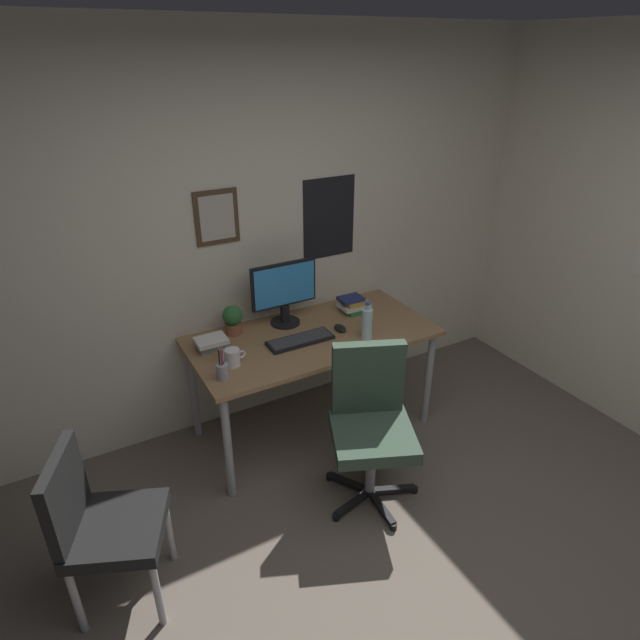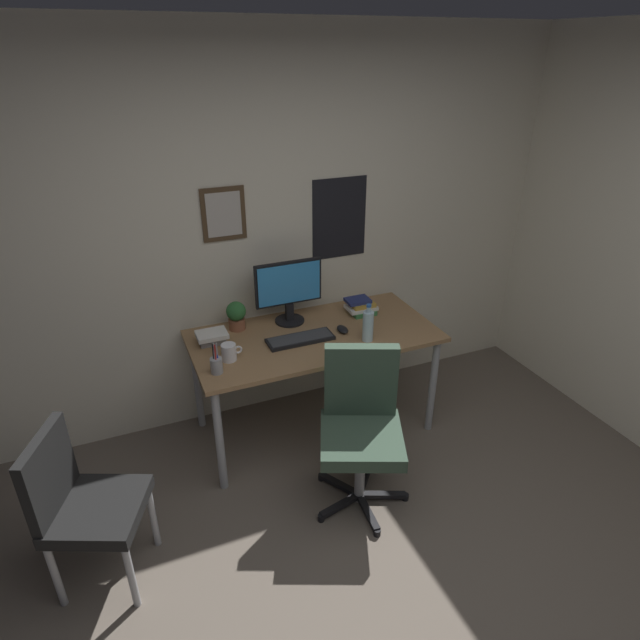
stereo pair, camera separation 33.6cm
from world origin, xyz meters
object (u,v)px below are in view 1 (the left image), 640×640
(computer_mouse, at_px, (340,328))
(monitor, at_px, (284,291))
(book_stack_right, at_px, (211,343))
(keyboard, at_px, (300,340))
(coffee_mug_near, at_px, (233,357))
(book_stack_left, at_px, (354,304))
(water_bottle, at_px, (367,323))
(office_chair, at_px, (371,418))
(side_chair, at_px, (100,521))
(potted_plant, at_px, (233,319))
(pen_cup, at_px, (223,371))

(computer_mouse, bearing_deg, monitor, 134.35)
(computer_mouse, bearing_deg, book_stack_right, 167.44)
(keyboard, xyz_separation_m, coffee_mug_near, (-0.47, -0.06, 0.04))
(book_stack_left, bearing_deg, water_bottle, -110.16)
(computer_mouse, xyz_separation_m, book_stack_right, (-0.82, 0.18, 0.03))
(office_chair, relative_size, monitor, 2.07)
(side_chair, xyz_separation_m, water_bottle, (1.76, 0.47, 0.36))
(computer_mouse, distance_m, coffee_mug_near, 0.78)
(potted_plant, distance_m, book_stack_left, 0.87)
(monitor, height_order, computer_mouse, monitor)
(computer_mouse, xyz_separation_m, potted_plant, (-0.63, 0.31, 0.09))
(water_bottle, relative_size, pen_cup, 1.26)
(computer_mouse, bearing_deg, keyboard, -178.97)
(side_chair, xyz_separation_m, pen_cup, (0.79, 0.47, 0.31))
(monitor, distance_m, computer_mouse, 0.45)
(office_chair, relative_size, book_stack_left, 4.59)
(potted_plant, distance_m, pen_cup, 0.54)
(water_bottle, relative_size, book_stack_right, 1.32)
(keyboard, bearing_deg, coffee_mug_near, -173.30)
(computer_mouse, relative_size, book_stack_right, 0.58)
(office_chair, xyz_separation_m, computer_mouse, (0.17, 0.63, 0.25))
(side_chair, height_order, coffee_mug_near, side_chair)
(monitor, bearing_deg, side_chair, -146.71)
(computer_mouse, bearing_deg, potted_plant, 153.82)
(side_chair, height_order, computer_mouse, side_chair)
(monitor, height_order, coffee_mug_near, monitor)
(keyboard, height_order, water_bottle, water_bottle)
(monitor, relative_size, coffee_mug_near, 3.60)
(monitor, relative_size, book_stack_left, 2.22)
(office_chair, height_order, pen_cup, pen_cup)
(computer_mouse, distance_m, water_bottle, 0.21)
(side_chair, distance_m, keyboard, 1.53)
(book_stack_left, bearing_deg, side_chair, -155.98)
(side_chair, relative_size, coffee_mug_near, 6.85)
(book_stack_left, xyz_separation_m, book_stack_right, (-1.06, -0.03, -0.01))
(monitor, distance_m, potted_plant, 0.38)
(office_chair, distance_m, potted_plant, 1.10)
(office_chair, bearing_deg, computer_mouse, 74.85)
(side_chair, xyz_separation_m, book_stack_left, (1.90, 0.85, 0.30))
(keyboard, height_order, book_stack_right, book_stack_right)
(water_bottle, bearing_deg, book_stack_right, 159.40)
(potted_plant, xyz_separation_m, pen_cup, (-0.25, -0.48, -0.05))
(keyboard, bearing_deg, office_chair, -78.42)
(water_bottle, height_order, pen_cup, water_bottle)
(office_chair, bearing_deg, keyboard, 101.58)
(side_chair, height_order, book_stack_left, side_chair)
(keyboard, relative_size, water_bottle, 1.70)
(coffee_mug_near, height_order, potted_plant, potted_plant)
(side_chair, relative_size, keyboard, 2.03)
(keyboard, height_order, potted_plant, potted_plant)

